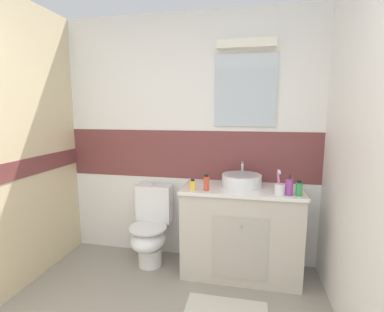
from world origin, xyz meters
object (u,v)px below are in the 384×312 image
Objects in this scene: sink_basin at (242,180)px; toothbrush_cup at (280,189)px; lotion_bottle_short at (299,189)px; soap_dispenser at (289,187)px; deodorant_spray_can at (206,183)px; toilet at (151,228)px; perfume_flask_small at (193,185)px.

toothbrush_cup is (0.32, -0.21, -0.01)m from sink_basin.
toothbrush_cup is at bearing -179.41° from lotion_bottle_short.
sink_basin is 0.52m from lotion_bottle_short.
soap_dispenser is (0.40, -0.20, 0.01)m from sink_basin.
deodorant_spray_can is 0.78m from lotion_bottle_short.
toilet is at bearing -177.93° from sink_basin.
soap_dispenser is 1.37× the size of lotion_bottle_short.
lotion_bottle_short is at bearing -23.33° from sink_basin.
toothbrush_cup reaches higher than lotion_bottle_short.
soap_dispenser is at bearing 175.54° from lotion_bottle_short.
toothbrush_cup is 1.64× the size of lotion_bottle_short.
sink_basin reaches higher than perfume_flask_small.
soap_dispenser is at bearing -7.37° from toilet.
sink_basin is at bearing 27.25° from perfume_flask_small.
lotion_bottle_short is (1.37, -0.17, 0.54)m from toilet.
perfume_flask_small is at bearing -152.75° from sink_basin.
toilet is at bearing 171.81° from toothbrush_cup.
toothbrush_cup is 1.20× the size of soap_dispenser.
soap_dispenser reaches higher than perfume_flask_small.
toilet is 3.76× the size of toothbrush_cup.
lotion_bottle_short is (0.16, 0.00, 0.01)m from toothbrush_cup.
deodorant_spray_can is at bearing -145.58° from sink_basin.
soap_dispenser is (1.29, -0.17, 0.55)m from toilet.
sink_basin is 0.51× the size of toilet.
deodorant_spray_can is at bearing 5.62° from perfume_flask_small.
toothbrush_cup reaches higher than toilet.
toothbrush_cup is 0.16m from lotion_bottle_short.
soap_dispenser reaches higher than lotion_bottle_short.
toothbrush_cup is at bearing -32.80° from sink_basin.
toothbrush_cup reaches higher than sink_basin.
lotion_bottle_short is at bearing -7.21° from toilet.
perfume_flask_small is at bearing -179.26° from lotion_bottle_short.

